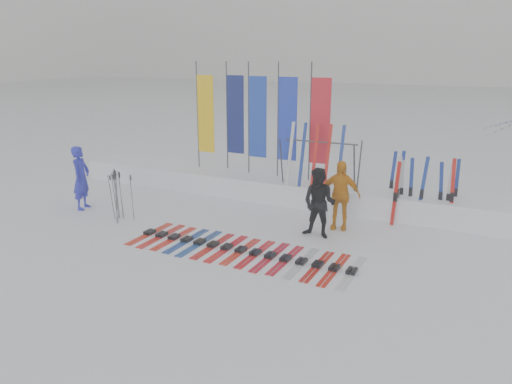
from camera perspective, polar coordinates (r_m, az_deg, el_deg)
The scene contains 10 objects.
ground at distance 10.34m, azimuth -4.99°, elevation -7.36°, with size 120.00×120.00×0.00m, color white.
snow_bank at distance 14.15m, azimuth 4.69°, elevation 0.30°, with size 14.00×1.60×0.60m, color white.
person_blue at distance 13.95m, azimuth -19.35°, elevation 1.53°, with size 0.62×0.40×1.69m, color #2025C0.
person_black at distance 11.20m, azimuth 7.23°, elevation -1.28°, with size 0.77×0.60×1.59m, color black.
person_yellow at distance 11.82m, azimuth 9.54°, elevation -0.34°, with size 0.96×0.40×1.64m, color orange.
ski_row at distance 10.53m, azimuth -1.68°, elevation -6.67°, with size 4.94×1.68×0.07m.
pole_cluster at distance 12.86m, azimuth -15.49°, elevation -0.39°, with size 0.78×0.62×1.25m.
feather_flags at distance 14.41m, azimuth 0.31°, elevation 8.52°, with size 4.21×0.30×3.20m.
ski_rack at distance 13.27m, azimuth 7.32°, elevation 4.00°, with size 2.04×0.80×1.23m.
upright_skis at distance 12.88m, azimuth 18.15°, elevation 0.27°, with size 1.67×1.18×1.68m.
Camera 1 is at (5.03, -8.09, 4.03)m, focal length 35.00 mm.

